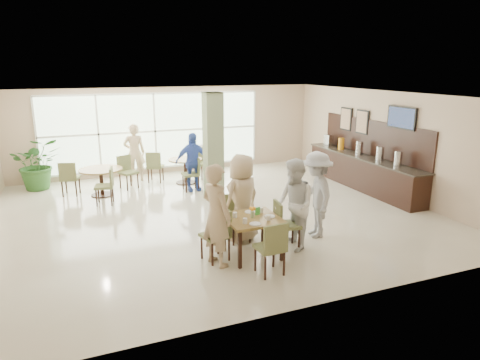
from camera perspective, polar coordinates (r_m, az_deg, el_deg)
name	(u,v)px	position (r m, az deg, el deg)	size (l,w,h in m)	color
ground	(214,213)	(10.40, -3.49, -4.38)	(10.00, 10.00, 0.00)	beige
room_shell	(213,143)	(9.97, -3.64, 4.90)	(10.00, 10.00, 10.00)	white
window_bank	(155,131)	(14.17, -11.25, 6.39)	(7.00, 0.04, 7.00)	silver
column	(213,146)	(11.27, -3.59, 4.50)	(0.45, 0.45, 2.80)	#707E58
main_table	(252,222)	(7.91, 1.65, -5.63)	(0.98, 0.98, 0.75)	brown
round_table_left	(101,175)	(12.21, -18.05, 0.69)	(1.16, 1.16, 0.75)	brown
round_table_right	(185,165)	(12.97, -7.30, 1.98)	(1.02, 1.02, 0.75)	brown
chairs_main_table	(252,231)	(8.00, 1.68, -6.79)	(1.99, 1.98, 0.95)	#626839
chairs_table_left	(101,179)	(12.22, -18.00, 0.17)	(2.15, 1.83, 0.95)	#626839
chairs_table_right	(183,168)	(12.98, -7.56, 1.62)	(2.08, 1.85, 0.95)	#626839
tabletop_clutter	(254,215)	(7.84, 1.92, -4.64)	(0.75, 0.82, 0.21)	white
buffet_counter	(363,169)	(12.85, 16.02, 1.38)	(0.64, 4.70, 1.95)	black
wall_tv	(402,118)	(11.90, 20.74, 7.78)	(0.06, 1.00, 0.58)	black
framed_art_a	(362,122)	(13.16, 15.98, 7.45)	(0.05, 0.55, 0.70)	black
framed_art_b	(346,119)	(13.80, 13.95, 7.90)	(0.05, 0.55, 0.70)	black
potted_plant	(38,164)	(13.50, -25.38, 1.98)	(1.34, 1.34, 1.49)	#2B5C24
teen_left	(216,215)	(7.48, -3.17, -4.72)	(0.67, 0.44, 1.85)	tan
teen_far	(242,198)	(8.53, 0.28, -2.42)	(0.87, 0.48, 1.79)	tan
teen_right	(294,205)	(8.20, 7.22, -3.33)	(0.86, 0.67, 1.77)	white
teen_standing	(316,195)	(8.89, 10.11, -1.93)	(1.15, 0.66, 1.78)	#ACABAE
adult_a	(192,162)	(12.11, -6.36, 2.41)	(0.97, 0.55, 1.66)	#3F5DBE
adult_b	(214,152)	(13.15, -3.52, 3.75)	(1.65, 0.71, 1.78)	white
adult_standing	(135,153)	(13.44, -13.89, 3.55)	(0.64, 0.42, 1.77)	tan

